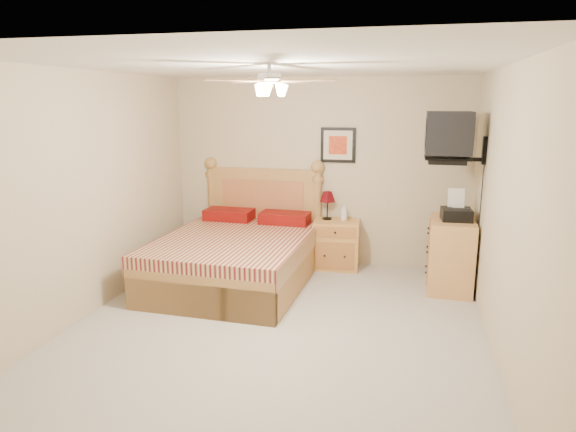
# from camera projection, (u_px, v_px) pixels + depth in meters

# --- Properties ---
(floor) EXTENTS (4.50, 4.50, 0.00)m
(floor) POSITION_uv_depth(u_px,v_px,m) (277.00, 328.00, 5.07)
(floor) COLOR #A59F95
(floor) RESTS_ON ground
(ceiling) EXTENTS (4.00, 4.50, 0.04)m
(ceiling) POSITION_uv_depth(u_px,v_px,m) (275.00, 65.00, 4.52)
(ceiling) COLOR white
(ceiling) RESTS_ON ground
(wall_back) EXTENTS (4.00, 0.04, 2.50)m
(wall_back) POSITION_uv_depth(u_px,v_px,m) (318.00, 172.00, 6.93)
(wall_back) COLOR #BDAB8B
(wall_back) RESTS_ON ground
(wall_front) EXTENTS (4.00, 0.04, 2.50)m
(wall_front) POSITION_uv_depth(u_px,v_px,m) (167.00, 287.00, 2.66)
(wall_front) COLOR #BDAB8B
(wall_front) RESTS_ON ground
(wall_left) EXTENTS (0.04, 4.50, 2.50)m
(wall_left) POSITION_uv_depth(u_px,v_px,m) (87.00, 195.00, 5.25)
(wall_left) COLOR #BDAB8B
(wall_left) RESTS_ON ground
(wall_right) EXTENTS (0.04, 4.50, 2.50)m
(wall_right) POSITION_uv_depth(u_px,v_px,m) (504.00, 215.00, 4.35)
(wall_right) COLOR #BDAB8B
(wall_right) RESTS_ON ground
(bed) EXTENTS (1.75, 2.25, 1.42)m
(bed) POSITION_uv_depth(u_px,v_px,m) (235.00, 227.00, 6.16)
(bed) COLOR #A67D40
(bed) RESTS_ON ground
(nightstand) EXTENTS (0.62, 0.48, 0.64)m
(nightstand) POSITION_uv_depth(u_px,v_px,m) (336.00, 244.00, 6.84)
(nightstand) COLOR #C68041
(nightstand) RESTS_ON ground
(table_lamp) EXTENTS (0.23, 0.23, 0.38)m
(table_lamp) POSITION_uv_depth(u_px,v_px,m) (327.00, 205.00, 6.82)
(table_lamp) COLOR #52060E
(table_lamp) RESTS_ON nightstand
(lotion_bottle) EXTENTS (0.10, 0.10, 0.22)m
(lotion_bottle) POSITION_uv_depth(u_px,v_px,m) (344.00, 212.00, 6.76)
(lotion_bottle) COLOR white
(lotion_bottle) RESTS_ON nightstand
(framed_picture) EXTENTS (0.46, 0.04, 0.46)m
(framed_picture) POSITION_uv_depth(u_px,v_px,m) (338.00, 145.00, 6.77)
(framed_picture) COLOR black
(framed_picture) RESTS_ON wall_back
(dresser) EXTENTS (0.53, 0.74, 0.85)m
(dresser) POSITION_uv_depth(u_px,v_px,m) (451.00, 255.00, 6.02)
(dresser) COLOR tan
(dresser) RESTS_ON ground
(fax_machine) EXTENTS (0.35, 0.37, 0.35)m
(fax_machine) POSITION_uv_depth(u_px,v_px,m) (457.00, 205.00, 5.87)
(fax_machine) COLOR black
(fax_machine) RESTS_ON dresser
(magazine_lower) EXTENTS (0.20, 0.26, 0.02)m
(magazine_lower) POSITION_uv_depth(u_px,v_px,m) (453.00, 214.00, 6.15)
(magazine_lower) COLOR #B6AB94
(magazine_lower) RESTS_ON dresser
(magazine_upper) EXTENTS (0.24, 0.28, 0.02)m
(magazine_upper) POSITION_uv_depth(u_px,v_px,m) (453.00, 213.00, 6.14)
(magazine_upper) COLOR gray
(magazine_upper) RESTS_ON magazine_lower
(wall_tv) EXTENTS (0.56, 0.46, 0.58)m
(wall_tv) POSITION_uv_depth(u_px,v_px,m) (463.00, 137.00, 5.55)
(wall_tv) COLOR black
(wall_tv) RESTS_ON wall_right
(ceiling_fan) EXTENTS (1.14, 1.14, 0.28)m
(ceiling_fan) POSITION_uv_depth(u_px,v_px,m) (269.00, 81.00, 4.36)
(ceiling_fan) COLOR silver
(ceiling_fan) RESTS_ON ceiling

